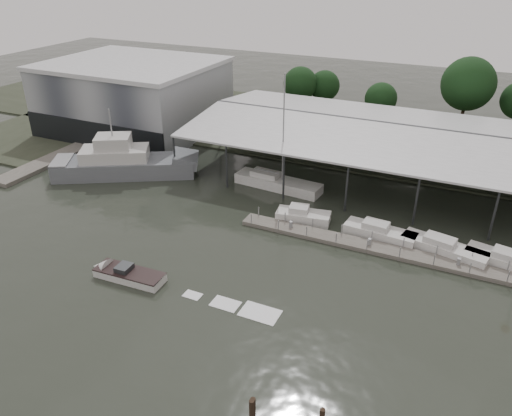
% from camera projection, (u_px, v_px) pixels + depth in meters
% --- Properties ---
extents(ground, '(200.00, 200.00, 0.00)m').
position_uv_depth(ground, '(188.00, 267.00, 44.82)').
color(ground, '#272C24').
rests_on(ground, ground).
extents(land_strip_far, '(140.00, 30.00, 0.30)m').
position_uv_depth(land_strip_far, '(330.00, 130.00, 78.55)').
color(land_strip_far, '#373D2E').
rests_on(land_strip_far, ground).
extents(land_strip_west, '(20.00, 40.00, 0.30)m').
position_uv_depth(land_strip_west, '(80.00, 118.00, 83.96)').
color(land_strip_west, '#373D2E').
rests_on(land_strip_west, ground).
extents(storage_warehouse, '(24.50, 20.50, 10.50)m').
position_uv_depth(storage_warehouse, '(134.00, 96.00, 77.01)').
color(storage_warehouse, '#8F9599').
rests_on(storage_warehouse, ground).
extents(covered_boat_shed, '(58.24, 24.00, 6.96)m').
position_uv_depth(covered_boat_shed, '(437.00, 135.00, 58.12)').
color(covered_boat_shed, silver).
rests_on(covered_boat_shed, ground).
extents(trawler_dock, '(3.00, 18.00, 0.50)m').
position_uv_depth(trawler_dock, '(53.00, 159.00, 67.25)').
color(trawler_dock, slate).
rests_on(trawler_dock, ground).
extents(floating_dock, '(28.00, 2.00, 1.40)m').
position_uv_depth(floating_dock, '(379.00, 249.00, 47.12)').
color(floating_dock, slate).
rests_on(floating_dock, ground).
extents(grey_trawler, '(17.83, 12.91, 8.84)m').
position_uv_depth(grey_trawler, '(125.00, 163.00, 62.49)').
color(grey_trawler, slate).
rests_on(grey_trawler, ground).
extents(white_sailboat, '(10.81, 3.46, 13.86)m').
position_uv_depth(white_sailboat, '(277.00, 183.00, 59.45)').
color(white_sailboat, white).
rests_on(white_sailboat, ground).
extents(speedboat_underway, '(17.95, 3.02, 2.00)m').
position_uv_depth(speedboat_underway, '(124.00, 274.00, 43.17)').
color(speedboat_underway, white).
rests_on(speedboat_underway, ground).
extents(moored_cruiser_0, '(5.85, 3.08, 1.70)m').
position_uv_depth(moored_cruiser_0, '(303.00, 216.00, 52.14)').
color(moored_cruiser_0, white).
rests_on(moored_cruiser_0, ground).
extents(moored_cruiser_1, '(7.16, 2.84, 1.70)m').
position_uv_depth(moored_cruiser_1, '(379.00, 232.00, 49.06)').
color(moored_cruiser_1, white).
rests_on(moored_cruiser_1, ground).
extents(moored_cruiser_2, '(8.18, 3.92, 1.70)m').
position_uv_depth(moored_cruiser_2, '(443.00, 248.00, 46.49)').
color(moored_cruiser_2, white).
rests_on(moored_cruiser_2, ground).
extents(horizon_tree_line, '(69.57, 11.87, 11.74)m').
position_uv_depth(horizon_tree_line, '(490.00, 99.00, 72.33)').
color(horizon_tree_line, black).
rests_on(horizon_tree_line, ground).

